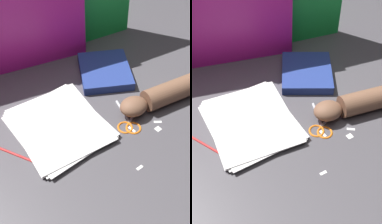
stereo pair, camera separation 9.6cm
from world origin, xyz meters
The scene contains 10 objects.
ground_plane centered at (0.00, 0.00, 0.00)m, with size 6.00×6.00×0.00m, color #4C494F.
paper_stack centered at (-0.09, 0.02, 0.01)m, with size 0.29×0.32×0.02m.
book_closed centered at (0.18, 0.16, 0.02)m, with size 0.25×0.26×0.03m.
scissors centered at (0.12, -0.08, 0.00)m, with size 0.15×0.16×0.01m.
hand_forearm centered at (0.26, -0.07, 0.04)m, with size 0.30×0.10×0.07m.
paper_scrap_near centered at (0.10, -0.11, 0.00)m, with size 0.01×0.03×0.00m.
paper_scrap_mid centered at (0.18, -0.15, 0.00)m, with size 0.02×0.02×0.00m.
paper_scrap_far centered at (0.19, -0.13, 0.00)m, with size 0.03×0.02×0.00m.
paper_scrap_side centered at (0.04, -0.24, 0.00)m, with size 0.02×0.01×0.00m.
pen centered at (-0.25, 0.01, 0.00)m, with size 0.09×0.13×0.01m.
Camera 2 is at (-0.25, -0.62, 0.77)m, focal length 50.00 mm.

